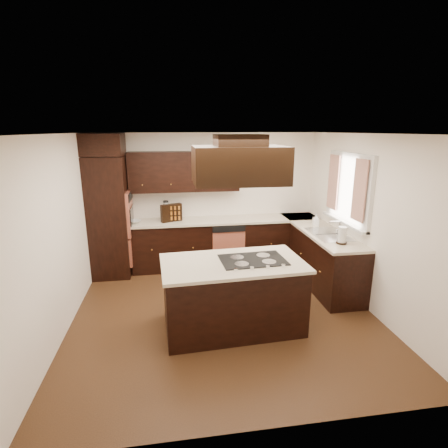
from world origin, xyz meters
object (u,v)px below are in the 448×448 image
(island, at_px, (233,296))
(range_hood, at_px, (239,165))
(oven_column, at_px, (110,217))
(spice_rack, at_px, (171,213))

(island, bearing_deg, range_hood, -78.23)
(oven_column, distance_m, island, 2.86)
(spice_rack, bearing_deg, range_hood, -94.04)
(oven_column, bearing_deg, island, -48.95)
(spice_rack, bearing_deg, island, -93.79)
(oven_column, relative_size, range_hood, 2.02)
(range_hood, bearing_deg, island, 105.08)
(island, height_order, range_hood, range_hood)
(range_hood, bearing_deg, spice_rack, 108.92)
(oven_column, xyz_separation_m, spice_rack, (1.08, 0.06, 0.02))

